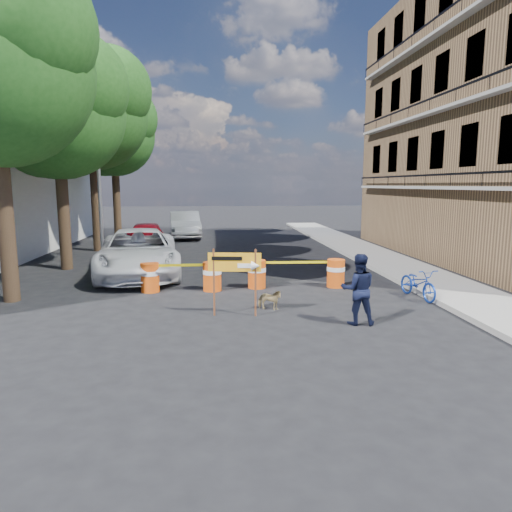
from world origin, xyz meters
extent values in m
plane|color=black|center=(0.00, 0.00, 0.00)|extent=(120.00, 120.00, 0.00)
cube|color=gray|center=(6.20, 6.00, 0.07)|extent=(2.40, 40.00, 0.15)
cylinder|color=#332316|center=(-6.80, 2.00, 2.52)|extent=(0.44, 0.44, 5.04)
sphere|color=#1C4D16|center=(-5.89, 1.48, 7.20)|extent=(3.90, 3.90, 3.90)
cylinder|color=#332316|center=(-6.80, 7.00, 2.38)|extent=(0.44, 0.44, 4.76)
sphere|color=#1C4D16|center=(-6.80, 7.00, 5.95)|extent=(5.00, 5.00, 5.00)
sphere|color=#1C4D16|center=(-5.92, 6.50, 6.80)|extent=(3.75, 3.75, 3.75)
sphere|color=#1C4D16|center=(-7.55, 7.62, 5.27)|extent=(3.50, 3.50, 3.50)
cylinder|color=#332316|center=(-6.80, 12.00, 2.66)|extent=(0.44, 0.44, 5.32)
sphere|color=#1C4D16|center=(-6.80, 12.00, 6.65)|extent=(5.40, 5.40, 5.40)
sphere|color=#1C4D16|center=(-5.85, 11.46, 7.60)|extent=(4.05, 4.05, 4.05)
sphere|color=#1C4D16|center=(-7.61, 12.68, 5.89)|extent=(3.78, 3.78, 3.78)
cylinder|color=#332316|center=(-6.80, 17.00, 2.46)|extent=(0.44, 0.44, 4.93)
sphere|color=#1C4D16|center=(-6.80, 17.00, 6.16)|extent=(4.80, 4.80, 4.80)
sphere|color=#1C4D16|center=(-5.96, 16.52, 7.04)|extent=(3.60, 3.60, 3.60)
sphere|color=#1C4D16|center=(-7.52, 17.60, 5.46)|extent=(3.36, 3.36, 3.36)
cylinder|color=gray|center=(-6.00, 9.50, 4.00)|extent=(0.16, 0.16, 8.00)
cylinder|color=gray|center=(-5.50, 9.50, 7.90)|extent=(1.00, 0.12, 0.12)
cube|color=silver|center=(-5.00, 9.50, 7.85)|extent=(0.35, 0.18, 0.12)
cylinder|color=#E8520D|center=(-3.04, 2.76, 0.45)|extent=(0.56, 0.56, 0.90)
cylinder|color=white|center=(-3.04, 2.76, 0.60)|extent=(0.58, 0.58, 0.14)
cylinder|color=#E8520D|center=(-1.14, 2.74, 0.45)|extent=(0.56, 0.56, 0.90)
cylinder|color=white|center=(-1.14, 2.74, 0.60)|extent=(0.58, 0.58, 0.14)
cylinder|color=#E8520D|center=(0.28, 2.98, 0.45)|extent=(0.56, 0.56, 0.90)
cylinder|color=white|center=(0.28, 2.98, 0.60)|extent=(0.58, 0.58, 0.14)
cylinder|color=#E8520D|center=(2.82, 2.87, 0.45)|extent=(0.56, 0.56, 0.90)
cylinder|color=white|center=(2.82, 2.87, 0.60)|extent=(0.58, 0.58, 0.14)
cylinder|color=#592D19|center=(-1.09, -0.01, 0.85)|extent=(0.05, 0.05, 1.70)
cylinder|color=#592D19|center=(-0.06, -0.17, 0.85)|extent=(0.05, 0.05, 1.70)
cube|color=orange|center=(-0.58, -0.09, 1.37)|extent=(1.31, 0.22, 0.47)
cube|color=white|center=(-0.32, -0.15, 1.29)|extent=(0.38, 0.06, 0.11)
cone|color=white|center=(-0.07, -0.19, 1.29)|extent=(0.24, 0.27, 0.25)
cube|color=black|center=(-0.77, -0.08, 1.47)|extent=(0.75, 0.12, 0.09)
imported|color=black|center=(2.27, -1.05, 0.84)|extent=(0.89, 0.74, 1.68)
imported|color=#13349A|center=(4.80, 1.20, 0.85)|extent=(0.72, 0.98, 1.71)
imported|color=tan|center=(0.36, 0.38, 0.27)|extent=(0.70, 0.49, 0.54)
imported|color=white|center=(-3.78, 5.40, 0.84)|extent=(3.54, 6.35, 1.68)
imported|color=maroon|center=(-4.37, 11.53, 0.73)|extent=(2.04, 4.40, 1.46)
imported|color=#9FA1A5|center=(-2.80, 17.36, 0.82)|extent=(2.25, 5.13, 1.64)
camera|label=1|loc=(-1.11, -11.20, 3.26)|focal=32.00mm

